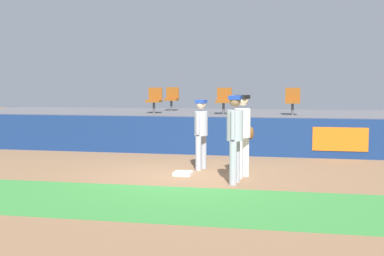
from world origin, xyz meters
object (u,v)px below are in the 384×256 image
Objects in this scene: player_fielder_home at (243,130)px; player_runner_visitor at (201,129)px; first_base at (183,173)px; seat_front_right at (293,100)px; player_coach_visitor at (235,133)px; seat_front_center at (224,99)px; seat_front_left at (154,99)px; seat_back_left at (172,97)px.

player_runner_visitor is (-1.11, 0.88, -0.08)m from player_fielder_home.
seat_front_right reaches higher than first_base.
seat_front_center reaches higher than player_coach_visitor.
seat_front_center is (-1.08, 5.73, 0.52)m from player_coach_visitor.
player_fielder_home reaches higher than player_runner_visitor.
player_fielder_home is at bearing 65.21° from player_runner_visitor.
first_base is at bearing -115.14° from player_coach_visitor.
player_fielder_home is 2.19× the size of seat_front_center.
seat_front_left reaches higher than player_runner_visitor.
player_coach_visitor reaches higher than player_runner_visitor.
first_base is at bearing -69.95° from player_fielder_home.
seat_front_left is (-2.09, 4.98, 1.55)m from first_base.
first_base is at bearing -92.33° from seat_front_center.
first_base is at bearing -67.23° from seat_front_left.
seat_front_right is at bearing 174.79° from player_coach_visitor.
player_fielder_home is 1.00× the size of player_coach_visitor.
player_fielder_home is (1.36, -0.02, 1.02)m from first_base.
player_fielder_home is 0.74m from player_coach_visitor.
player_runner_visitor is at bearing -117.03° from seat_front_right.
player_coach_visitor reaches higher than player_fielder_home.
seat_back_left is at bearing 106.08° from first_base.
seat_front_right is at bearing -22.67° from seat_back_left.
seat_front_right reaches higher than player_coach_visitor.
player_coach_visitor is at bearing 14.59° from player_fielder_home.
player_fielder_home is at bearing -76.92° from seat_front_center.
player_runner_visitor is at bearing -142.09° from player_coach_visitor.
seat_back_left is (-1.95, 6.78, 1.55)m from first_base.
player_fielder_home is at bearing 179.05° from player_coach_visitor.
player_coach_visitor is (1.03, -1.61, 0.08)m from player_runner_visitor.
seat_back_left is 4.67m from seat_front_right.
seat_front_left is 1.81m from seat_back_left.
seat_back_left is (-2.16, 1.80, -0.00)m from seat_front_center.
first_base is 5.72m from seat_front_right.
player_coach_visitor is 2.19× the size of seat_back_left.
first_base is 1.81m from player_coach_visitor.
seat_front_left reaches higher than first_base.
seat_front_center is (2.29, 0.00, 0.00)m from seat_front_left.
seat_back_left is (-3.32, 6.80, 0.53)m from player_fielder_home.
first_base is 0.48× the size of seat_front_left.
seat_back_left is (-3.24, 7.53, 0.52)m from player_coach_visitor.
seat_back_left reaches higher than first_base.
seat_front_left is at bearing 112.77° from first_base.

